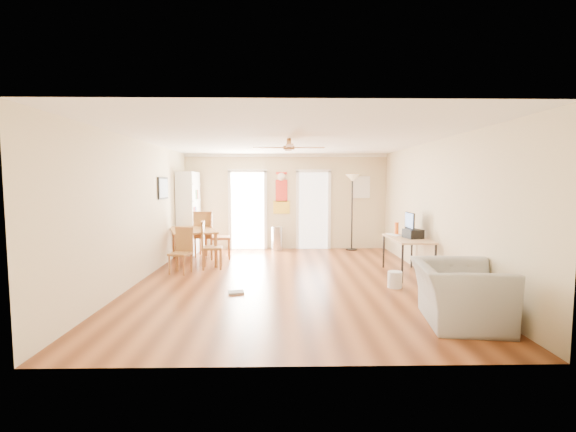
{
  "coord_description": "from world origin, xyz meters",
  "views": [
    {
      "loc": [
        -0.15,
        -7.22,
        1.81
      ],
      "look_at": [
        0.0,
        0.6,
        1.15
      ],
      "focal_mm": 24.38,
      "sensor_mm": 36.0,
      "label": 1
    }
  ],
  "objects_px": {
    "dining_chair_right_b": "(212,245)",
    "dining_chair_near": "(180,251)",
    "printer": "(413,234)",
    "torchiere_lamp": "(352,212)",
    "dining_table": "(193,246)",
    "bookshelf": "(189,213)",
    "dining_chair_right_a": "(220,235)",
    "trash_can": "(277,239)",
    "wastebasket_a": "(395,280)",
    "computer_desk": "(407,256)",
    "dining_chair_far": "(205,234)",
    "armchair": "(459,294)"
  },
  "relations": [
    {
      "from": "trash_can",
      "to": "wastebasket_a",
      "type": "height_order",
      "value": "trash_can"
    },
    {
      "from": "dining_table",
      "to": "dining_chair_right_a",
      "type": "bearing_deg",
      "value": 41.44
    },
    {
      "from": "dining_table",
      "to": "printer",
      "type": "xyz_separation_m",
      "value": [
        4.6,
        -1.29,
        0.44
      ]
    },
    {
      "from": "dining_table",
      "to": "dining_chair_right_b",
      "type": "relative_size",
      "value": 1.53
    },
    {
      "from": "dining_chair_right_a",
      "to": "trash_can",
      "type": "height_order",
      "value": "dining_chair_right_a"
    },
    {
      "from": "bookshelf",
      "to": "torchiere_lamp",
      "type": "relative_size",
      "value": 1.02
    },
    {
      "from": "wastebasket_a",
      "to": "dining_chair_right_a",
      "type": "bearing_deg",
      "value": 141.68
    },
    {
      "from": "computer_desk",
      "to": "wastebasket_a",
      "type": "xyz_separation_m",
      "value": [
        -0.52,
        -0.96,
        -0.22
      ]
    },
    {
      "from": "trash_can",
      "to": "computer_desk",
      "type": "relative_size",
      "value": 0.47
    },
    {
      "from": "dining_chair_right_b",
      "to": "dining_table",
      "type": "bearing_deg",
      "value": 34.44
    },
    {
      "from": "dining_chair_right_a",
      "to": "computer_desk",
      "type": "distance_m",
      "value": 4.34
    },
    {
      "from": "bookshelf",
      "to": "armchair",
      "type": "height_order",
      "value": "bookshelf"
    },
    {
      "from": "dining_chair_right_a",
      "to": "dining_chair_far",
      "type": "distance_m",
      "value": 0.5
    },
    {
      "from": "trash_can",
      "to": "computer_desk",
      "type": "distance_m",
      "value": 3.88
    },
    {
      "from": "dining_chair_near",
      "to": "wastebasket_a",
      "type": "bearing_deg",
      "value": -0.86
    },
    {
      "from": "dining_chair_right_a",
      "to": "armchair",
      "type": "distance_m",
      "value": 5.82
    },
    {
      "from": "dining_chair_right_b",
      "to": "dining_chair_far",
      "type": "relative_size",
      "value": 0.9
    },
    {
      "from": "printer",
      "to": "torchiere_lamp",
      "type": "bearing_deg",
      "value": 90.72
    },
    {
      "from": "dining_chair_right_a",
      "to": "trash_can",
      "type": "distance_m",
      "value": 1.77
    },
    {
      "from": "computer_desk",
      "to": "printer",
      "type": "xyz_separation_m",
      "value": [
        0.09,
        -0.02,
        0.45
      ]
    },
    {
      "from": "dining_chair_near",
      "to": "dining_table",
      "type": "bearing_deg",
      "value": 104.74
    },
    {
      "from": "dining_chair_near",
      "to": "computer_desk",
      "type": "xyz_separation_m",
      "value": [
        4.51,
        -0.17,
        -0.09
      ]
    },
    {
      "from": "dining_chair_right_b",
      "to": "dining_chair_far",
      "type": "height_order",
      "value": "dining_chair_far"
    },
    {
      "from": "dining_table",
      "to": "dining_chair_far",
      "type": "bearing_deg",
      "value": 79.85
    },
    {
      "from": "dining_chair_right_b",
      "to": "dining_chair_right_a",
      "type": "bearing_deg",
      "value": -6.36
    },
    {
      "from": "dining_chair_right_a",
      "to": "dining_chair_near",
      "type": "distance_m",
      "value": 1.68
    },
    {
      "from": "torchiere_lamp",
      "to": "dining_chair_right_b",
      "type": "bearing_deg",
      "value": -146.38
    },
    {
      "from": "dining_chair_far",
      "to": "wastebasket_a",
      "type": "relative_size",
      "value": 3.95
    },
    {
      "from": "dining_table",
      "to": "computer_desk",
      "type": "bearing_deg",
      "value": -15.76
    },
    {
      "from": "dining_table",
      "to": "dining_chair_right_a",
      "type": "distance_m",
      "value": 0.76
    },
    {
      "from": "dining_chair_near",
      "to": "dining_chair_far",
      "type": "relative_size",
      "value": 0.82
    },
    {
      "from": "dining_chair_far",
      "to": "armchair",
      "type": "height_order",
      "value": "dining_chair_far"
    },
    {
      "from": "dining_chair_right_b",
      "to": "dining_chair_near",
      "type": "xyz_separation_m",
      "value": [
        -0.55,
        -0.46,
        -0.05
      ]
    },
    {
      "from": "dining_chair_far",
      "to": "wastebasket_a",
      "type": "height_order",
      "value": "dining_chair_far"
    },
    {
      "from": "dining_chair_far",
      "to": "printer",
      "type": "height_order",
      "value": "dining_chair_far"
    },
    {
      "from": "dining_chair_near",
      "to": "trash_can",
      "type": "xyz_separation_m",
      "value": [
        1.9,
        2.7,
        -0.14
      ]
    },
    {
      "from": "trash_can",
      "to": "printer",
      "type": "xyz_separation_m",
      "value": [
        2.7,
        -2.89,
        0.5
      ]
    },
    {
      "from": "dining_chair_far",
      "to": "computer_desk",
      "type": "height_order",
      "value": "dining_chair_far"
    },
    {
      "from": "bookshelf",
      "to": "printer",
      "type": "bearing_deg",
      "value": -6.84
    },
    {
      "from": "dining_chair_right_a",
      "to": "dining_chair_near",
      "type": "xyz_separation_m",
      "value": [
        -0.55,
        -1.59,
        -0.12
      ]
    },
    {
      "from": "bookshelf",
      "to": "torchiere_lamp",
      "type": "xyz_separation_m",
      "value": [
        4.3,
        0.39,
        -0.02
      ]
    },
    {
      "from": "armchair",
      "to": "dining_chair_right_b",
      "type": "bearing_deg",
      "value": 56.38
    },
    {
      "from": "bookshelf",
      "to": "dining_chair_near",
      "type": "distance_m",
      "value": 2.42
    },
    {
      "from": "computer_desk",
      "to": "armchair",
      "type": "bearing_deg",
      "value": -94.43
    },
    {
      "from": "dining_chair_right_b",
      "to": "wastebasket_a",
      "type": "relative_size",
      "value": 3.55
    },
    {
      "from": "bookshelf",
      "to": "computer_desk",
      "type": "height_order",
      "value": "bookshelf"
    },
    {
      "from": "dining_table",
      "to": "trash_can",
      "type": "distance_m",
      "value": 2.48
    },
    {
      "from": "dining_chair_near",
      "to": "trash_can",
      "type": "bearing_deg",
      "value": 69.78
    },
    {
      "from": "dining_chair_right_b",
      "to": "bookshelf",
      "type": "bearing_deg",
      "value": 20.01
    },
    {
      "from": "dining_chair_right_a",
      "to": "dining_chair_right_b",
      "type": "distance_m",
      "value": 1.12
    }
  ]
}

